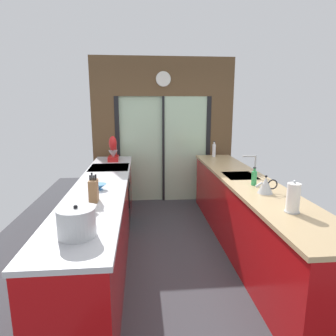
# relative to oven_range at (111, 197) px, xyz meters

# --- Properties ---
(ground_plane) EXTENTS (5.04, 7.60, 0.02)m
(ground_plane) POSITION_rel_oven_range_xyz_m (0.91, -0.65, -0.47)
(ground_plane) COLOR #38383D
(back_wall_unit) EXTENTS (2.64, 0.12, 2.70)m
(back_wall_unit) POSITION_rel_oven_range_xyz_m (0.91, 1.15, 1.07)
(back_wall_unit) COLOR brown
(back_wall_unit) RESTS_ON ground_plane
(left_counter_run) EXTENTS (0.62, 3.80, 0.92)m
(left_counter_run) POSITION_rel_oven_range_xyz_m (-0.00, -1.12, 0.01)
(left_counter_run) COLOR #AD0C0F
(left_counter_run) RESTS_ON ground_plane
(right_counter_run) EXTENTS (0.62, 3.80, 0.92)m
(right_counter_run) POSITION_rel_oven_range_xyz_m (1.82, -0.95, 0.01)
(right_counter_run) COLOR #AD0C0F
(right_counter_run) RESTS_ON ground_plane
(sink_faucet) EXTENTS (0.19, 0.02, 0.27)m
(sink_faucet) POSITION_rel_oven_range_xyz_m (1.97, -0.70, 0.65)
(sink_faucet) COLOR #B7BABC
(sink_faucet) RESTS_ON right_counter_run
(oven_range) EXTENTS (0.60, 0.60, 0.92)m
(oven_range) POSITION_rel_oven_range_xyz_m (0.00, 0.00, 0.00)
(oven_range) COLOR black
(oven_range) RESTS_ON ground_plane
(mixing_bowl_near) EXTENTS (0.14, 0.14, 0.06)m
(mixing_bowl_near) POSITION_rel_oven_range_xyz_m (0.02, -1.93, 0.50)
(mixing_bowl_near) COLOR gray
(mixing_bowl_near) RESTS_ON left_counter_run
(mixing_bowl_far) EXTENTS (0.15, 0.15, 0.07)m
(mixing_bowl_far) POSITION_rel_oven_range_xyz_m (0.02, -1.22, 0.50)
(mixing_bowl_far) COLOR teal
(mixing_bowl_far) RESTS_ON left_counter_run
(knife_block) EXTENTS (0.08, 0.14, 0.29)m
(knife_block) POSITION_rel_oven_range_xyz_m (0.02, -1.62, 0.58)
(knife_block) COLOR brown
(knife_block) RESTS_ON left_counter_run
(stand_mixer) EXTENTS (0.17, 0.27, 0.42)m
(stand_mixer) POSITION_rel_oven_range_xyz_m (0.02, 0.51, 0.63)
(stand_mixer) COLOR red
(stand_mixer) RESTS_ON left_counter_run
(stock_pot) EXTENTS (0.28, 0.28, 0.24)m
(stock_pot) POSITION_rel_oven_range_xyz_m (0.02, -2.41, 0.57)
(stock_pot) COLOR #B7BABC
(stock_pot) RESTS_ON left_counter_run
(kettle) EXTENTS (0.24, 0.16, 0.20)m
(kettle) POSITION_rel_oven_range_xyz_m (1.80, -1.51, 0.55)
(kettle) COLOR #B7BABC
(kettle) RESTS_ON right_counter_run
(soap_bottle_near) EXTENTS (0.06, 0.06, 0.21)m
(soap_bottle_near) POSITION_rel_oven_range_xyz_m (1.80, -1.19, 0.55)
(soap_bottle_near) COLOR #339E56
(soap_bottle_near) RESTS_ON right_counter_run
(soap_bottle_far) EXTENTS (0.06, 0.06, 0.28)m
(soap_bottle_far) POSITION_rel_oven_range_xyz_m (1.80, 0.76, 0.59)
(soap_bottle_far) COLOR silver
(soap_bottle_far) RESTS_ON right_counter_run
(paper_towel_roll) EXTENTS (0.13, 0.13, 0.29)m
(paper_towel_roll) POSITION_rel_oven_range_xyz_m (1.80, -2.09, 0.59)
(paper_towel_roll) COLOR #B7BABC
(paper_towel_roll) RESTS_ON right_counter_run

